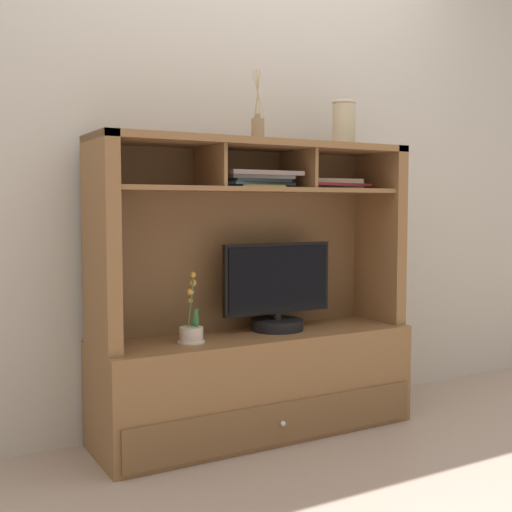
# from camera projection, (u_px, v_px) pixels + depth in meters

# --- Properties ---
(floor_plane) EXTENTS (6.00, 6.00, 0.02)m
(floor_plane) POSITION_uv_depth(u_px,v_px,m) (256.00, 434.00, 3.01)
(floor_plane) COLOR tan
(floor_plane) RESTS_ON ground
(back_wall) EXTENTS (6.00, 0.02, 2.80)m
(back_wall) POSITION_uv_depth(u_px,v_px,m) (230.00, 128.00, 3.11)
(back_wall) COLOR beige
(back_wall) RESTS_ON ground
(media_console) EXTENTS (1.47, 0.46, 1.32)m
(media_console) POSITION_uv_depth(u_px,v_px,m) (255.00, 346.00, 2.98)
(media_console) COLOR brown
(media_console) RESTS_ON ground
(tv_monitor) EXTENTS (0.55, 0.24, 0.40)m
(tv_monitor) POSITION_uv_depth(u_px,v_px,m) (277.00, 293.00, 3.04)
(tv_monitor) COLOR black
(tv_monitor) RESTS_ON media_console
(potted_orchid) EXTENTS (0.12, 0.12, 0.30)m
(potted_orchid) POSITION_uv_depth(u_px,v_px,m) (192.00, 330.00, 2.76)
(potted_orchid) COLOR beige
(potted_orchid) RESTS_ON media_console
(magazine_stack_left) EXTENTS (0.36, 0.23, 0.07)m
(magazine_stack_left) POSITION_uv_depth(u_px,v_px,m) (256.00, 178.00, 2.92)
(magazine_stack_left) COLOR gold
(magazine_stack_left) RESTS_ON media_console
(magazine_stack_centre) EXTENTS (0.38, 0.26, 0.05)m
(magazine_stack_centre) POSITION_uv_depth(u_px,v_px,m) (329.00, 184.00, 3.18)
(magazine_stack_centre) COLOR slate
(magazine_stack_centre) RESTS_ON media_console
(diffuser_bottle) EXTENTS (0.06, 0.06, 0.31)m
(diffuser_bottle) POSITION_uv_depth(u_px,v_px,m) (258.00, 128.00, 2.89)
(diffuser_bottle) COLOR #957653
(diffuser_bottle) RESTS_ON media_console
(ceramic_vase) EXTENTS (0.11, 0.11, 0.21)m
(ceramic_vase) POSITION_uv_depth(u_px,v_px,m) (344.00, 123.00, 3.13)
(ceramic_vase) COLOR tan
(ceramic_vase) RESTS_ON media_console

